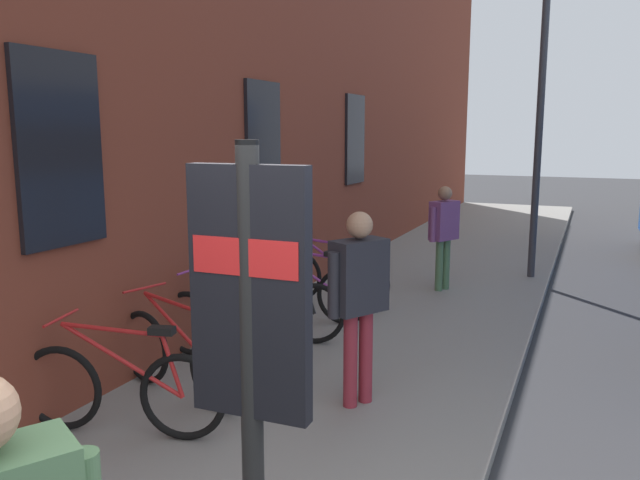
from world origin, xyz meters
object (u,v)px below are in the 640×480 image
(transit_info_sign, at_px, (250,327))
(pedestrian_by_facade, at_px, (359,289))
(bicycle_end_of_row, at_px, (121,389))
(bicycle_under_window, at_px, (332,277))
(bicycle_beside_lamp, at_px, (180,356))
(bicycle_leaning_wall, at_px, (271,309))
(bicycle_mid_rack, at_px, (306,291))
(pedestrian_near_bus, at_px, (444,227))
(street_lamp, at_px, (542,78))
(bicycle_by_door, at_px, (231,327))

(transit_info_sign, bearing_deg, pedestrian_by_facade, 10.34)
(bicycle_end_of_row, bearing_deg, bicycle_under_window, -0.76)
(bicycle_beside_lamp, xyz_separation_m, pedestrian_by_facade, (0.50, -1.56, 0.68))
(bicycle_beside_lamp, height_order, transit_info_sign, transit_info_sign)
(bicycle_end_of_row, xyz_separation_m, bicycle_beside_lamp, (0.81, 0.02, 0.00))
(bicycle_leaning_wall, distance_m, bicycle_mid_rack, 0.96)
(pedestrian_near_bus, bearing_deg, bicycle_under_window, 138.72)
(bicycle_beside_lamp, relative_size, street_lamp, 0.31)
(street_lamp, bearing_deg, pedestrian_by_facade, 170.84)
(street_lamp, bearing_deg, transit_info_sign, 177.08)
(pedestrian_near_bus, distance_m, street_lamp, 2.97)
(transit_info_sign, height_order, street_lamp, street_lamp)
(bicycle_by_door, distance_m, transit_info_sign, 4.06)
(pedestrian_near_bus, bearing_deg, bicycle_leaning_wall, 158.26)
(bicycle_by_door, distance_m, street_lamp, 6.70)
(transit_info_sign, relative_size, street_lamp, 0.43)
(bicycle_by_door, xyz_separation_m, pedestrian_by_facade, (-0.45, -1.59, 0.68))
(transit_info_sign, height_order, pedestrian_near_bus, transit_info_sign)
(bicycle_by_door, height_order, bicycle_leaning_wall, same)
(bicycle_by_door, relative_size, bicycle_leaning_wall, 1.03)
(bicycle_beside_lamp, height_order, bicycle_mid_rack, same)
(bicycle_under_window, relative_size, transit_info_sign, 0.74)
(bicycle_leaning_wall, distance_m, bicycle_under_window, 1.81)
(bicycle_leaning_wall, height_order, pedestrian_near_bus, pedestrian_near_bus)
(bicycle_mid_rack, xyz_separation_m, pedestrian_by_facade, (-2.16, -1.50, 0.68))
(bicycle_end_of_row, height_order, bicycle_by_door, same)
(bicycle_by_door, height_order, street_lamp, street_lamp)
(bicycle_beside_lamp, xyz_separation_m, bicycle_leaning_wall, (1.71, -0.05, 0.00))
(bicycle_beside_lamp, relative_size, pedestrian_by_facade, 0.98)
(transit_info_sign, bearing_deg, bicycle_under_window, 18.93)
(transit_info_sign, xyz_separation_m, pedestrian_by_facade, (2.80, 0.51, -0.53))
(bicycle_mid_rack, bearing_deg, bicycle_by_door, 177.08)
(bicycle_under_window, xyz_separation_m, pedestrian_near_bus, (1.43, -1.26, 0.59))
(bicycle_under_window, relative_size, pedestrian_near_bus, 1.10)
(bicycle_beside_lamp, relative_size, bicycle_by_door, 0.97)
(bicycle_end_of_row, relative_size, bicycle_by_door, 0.98)
(bicycle_end_of_row, relative_size, pedestrian_near_bus, 1.08)
(bicycle_by_door, height_order, bicycle_under_window, same)
(pedestrian_near_bus, bearing_deg, bicycle_beside_lamp, 164.86)
(street_lamp, bearing_deg, bicycle_by_door, 155.08)
(bicycle_beside_lamp, height_order, pedestrian_near_bus, pedestrian_near_bus)
(bicycle_by_door, relative_size, transit_info_sign, 0.74)
(bicycle_beside_lamp, xyz_separation_m, street_lamp, (6.44, -2.52, 2.88))
(pedestrian_near_bus, relative_size, street_lamp, 0.29)
(bicycle_leaning_wall, distance_m, pedestrian_by_facade, 2.05)
(bicycle_beside_lamp, bearing_deg, bicycle_under_window, -1.32)
(bicycle_by_door, bearing_deg, street_lamp, -24.92)
(bicycle_mid_rack, xyz_separation_m, pedestrian_near_bus, (2.28, -1.28, 0.59))
(bicycle_beside_lamp, relative_size, pedestrian_near_bus, 1.07)
(bicycle_leaning_wall, xyz_separation_m, pedestrian_near_bus, (3.24, -1.29, 0.59))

